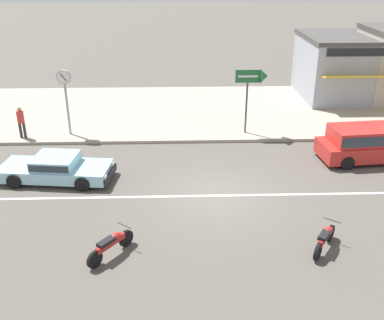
% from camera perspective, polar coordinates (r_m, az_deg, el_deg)
% --- Properties ---
extents(ground_plane, '(160.00, 160.00, 0.00)m').
position_cam_1_polar(ground_plane, '(17.51, 3.16, -4.54)').
color(ground_plane, '#544F47').
extents(lane_centre_stripe, '(50.40, 0.14, 0.01)m').
position_cam_1_polar(lane_centre_stripe, '(17.51, 3.16, -4.53)').
color(lane_centre_stripe, silver).
rests_on(lane_centre_stripe, ground).
extents(kerb_strip, '(68.00, 10.00, 0.15)m').
position_cam_1_polar(kerb_strip, '(27.04, 1.33, 6.34)').
color(kerb_strip, '#9E9384').
rests_on(kerb_strip, ground).
extents(minivan_red_2, '(4.65, 2.29, 1.56)m').
position_cam_1_polar(minivan_red_2, '(21.69, 21.31, 2.11)').
color(minivan_red_2, red).
rests_on(minivan_red_2, ground).
extents(sedan_pale_blue_4, '(4.76, 2.28, 1.06)m').
position_cam_1_polar(sedan_pale_blue_4, '(19.30, -16.87, -0.97)').
color(sedan_pale_blue_4, '#93C6D6').
rests_on(sedan_pale_blue_4, ground).
extents(motorcycle_0, '(1.13, 1.50, 0.80)m').
position_cam_1_polar(motorcycle_0, '(14.88, 16.55, -9.49)').
color(motorcycle_0, black).
rests_on(motorcycle_0, ground).
extents(motorcycle_1, '(1.24, 1.57, 0.80)m').
position_cam_1_polar(motorcycle_1, '(14.22, -10.24, -10.50)').
color(motorcycle_1, black).
rests_on(motorcycle_1, ground).
extents(street_clock, '(0.69, 0.22, 3.32)m').
position_cam_1_polar(street_clock, '(23.18, -15.83, 8.99)').
color(street_clock, '#9E9EA3').
rests_on(street_clock, kerb_strip).
extents(arrow_signboard, '(1.60, 0.70, 3.31)m').
position_cam_1_polar(arrow_signboard, '(22.71, 8.52, 10.07)').
color(arrow_signboard, '#4C4C51').
rests_on(arrow_signboard, kerb_strip).
extents(pedestrian_near_clock, '(0.34, 0.34, 1.62)m').
position_cam_1_polar(pedestrian_near_clock, '(23.86, -20.91, 4.78)').
color(pedestrian_near_clock, '#333338').
rests_on(pedestrian_near_clock, kerb_strip).
extents(shopfront_corner_warung, '(6.23, 6.43, 3.90)m').
position_cam_1_polar(shopfront_corner_warung, '(30.89, 19.54, 11.19)').
color(shopfront_corner_warung, '#999EA8').
rests_on(shopfront_corner_warung, kerb_strip).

